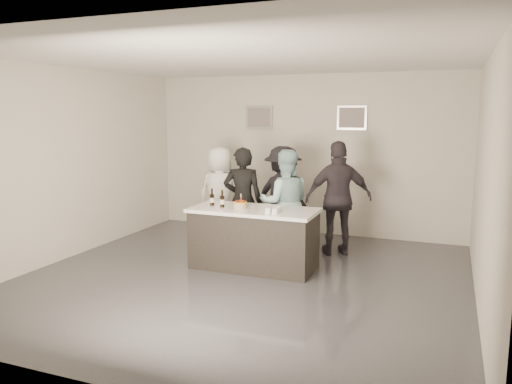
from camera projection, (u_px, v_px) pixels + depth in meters
floor at (243, 278)px, 6.97m from camera, size 6.00×6.00×0.00m
ceiling at (242, 58)px, 6.49m from camera, size 6.00×6.00×0.00m
wall_back at (304, 155)px, 9.49m from camera, size 6.00×0.04×3.00m
wall_front at (96, 213)px, 3.97m from camera, size 6.00×0.04×3.00m
wall_left at (66, 164)px, 7.81m from camera, size 0.04×6.00×3.00m
wall_right at (486, 183)px, 5.65m from camera, size 0.04×6.00×3.00m
picture_left at (259, 117)px, 9.68m from camera, size 0.54×0.04×0.44m
picture_right at (352, 118)px, 9.03m from camera, size 0.54×0.04×0.44m
bar_counter at (254, 238)px, 7.38m from camera, size 1.86×0.86×0.90m
cake at (240, 205)px, 7.35m from camera, size 0.21×0.21×0.08m
beer_bottle_a at (212, 197)px, 7.52m from camera, size 0.07×0.07×0.26m
beer_bottle_b at (222, 199)px, 7.38m from camera, size 0.07×0.07×0.26m
tumbler_cluster at (274, 209)px, 7.04m from camera, size 0.19×0.30×0.08m
candles at (226, 210)px, 7.16m from camera, size 0.24×0.08×0.01m
person_main_black at (243, 200)px, 8.14m from camera, size 0.73×0.59×1.75m
person_main_blue at (285, 203)px, 8.03m from camera, size 1.02×0.91×1.71m
person_guest_left at (220, 194)px, 8.89m from camera, size 0.86×0.60×1.70m
person_guest_right at (339, 198)px, 8.03m from camera, size 1.17×0.88×1.85m
person_guest_back at (283, 196)px, 8.60m from camera, size 1.27×0.97×1.73m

